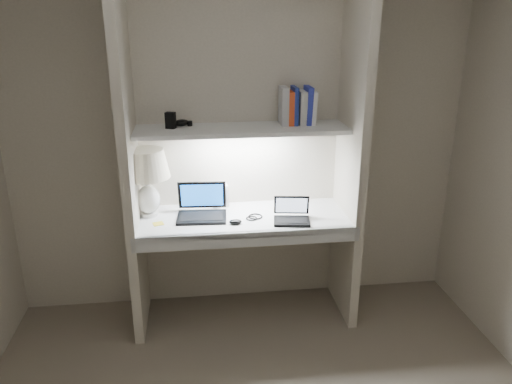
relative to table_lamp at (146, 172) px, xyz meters
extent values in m
cube|color=beige|center=(0.64, 0.18, 0.17)|extent=(3.20, 0.01, 2.50)
cube|color=beige|center=(-0.09, -0.10, 0.17)|extent=(0.06, 0.55, 2.50)
cube|color=beige|center=(1.37, -0.10, 0.17)|extent=(0.06, 0.55, 2.50)
cube|color=white|center=(0.64, -0.10, -0.33)|extent=(1.40, 0.55, 0.04)
cube|color=silver|center=(0.64, -0.36, -0.36)|extent=(1.46, 0.03, 0.10)
cube|color=silver|center=(0.64, 0.00, 0.27)|extent=(1.40, 0.36, 0.03)
cube|color=white|center=(0.64, 0.00, 0.24)|extent=(0.60, 0.04, 0.02)
cylinder|color=white|center=(0.00, 0.00, -0.30)|extent=(0.12, 0.12, 0.02)
ellipsoid|color=white|center=(0.00, 0.00, -0.20)|extent=(0.16, 0.16, 0.20)
cylinder|color=white|center=(0.00, 0.00, -0.08)|extent=(0.03, 0.03, 0.08)
sphere|color=#FFD899|center=(0.00, 0.00, 0.00)|extent=(0.05, 0.05, 0.05)
cube|color=black|center=(0.35, -0.10, -0.30)|extent=(0.34, 0.25, 0.02)
cube|color=black|center=(0.35, -0.10, -0.30)|extent=(0.29, 0.18, 0.00)
cube|color=black|center=(0.36, 0.04, -0.19)|extent=(0.33, 0.08, 0.21)
cube|color=blue|center=(0.36, 0.03, -0.19)|extent=(0.29, 0.06, 0.17)
cube|color=black|center=(0.94, -0.24, -0.30)|extent=(0.26, 0.20, 0.02)
cube|color=black|center=(0.94, -0.24, -0.30)|extent=(0.22, 0.14, 0.00)
cube|color=black|center=(0.96, -0.14, -0.23)|extent=(0.24, 0.08, 0.14)
cube|color=#CFE2FF|center=(0.96, -0.15, -0.23)|extent=(0.21, 0.07, 0.11)
cube|color=silver|center=(0.49, 0.11, -0.23)|extent=(0.12, 0.10, 0.16)
ellipsoid|color=black|center=(0.57, -0.22, -0.30)|extent=(0.09, 0.05, 0.03)
torus|color=black|center=(0.72, -0.12, -0.31)|extent=(0.13, 0.13, 0.01)
cube|color=yellow|center=(0.07, -0.16, -0.31)|extent=(0.08, 0.08, 0.00)
cube|color=white|center=(1.13, 0.07, 0.39)|extent=(0.04, 0.17, 0.22)
cube|color=#2B35AC|center=(1.09, 0.07, 0.41)|extent=(0.05, 0.17, 0.25)
cube|color=silver|center=(1.05, 0.07, 0.39)|extent=(0.05, 0.17, 0.22)
cube|color=navy|center=(1.00, 0.07, 0.41)|extent=(0.03, 0.17, 0.25)
cube|color=#E44C20|center=(0.97, 0.07, 0.39)|extent=(0.04, 0.17, 0.22)
cube|color=#BDBCC1|center=(0.93, 0.07, 0.41)|extent=(0.05, 0.17, 0.25)
cube|color=black|center=(0.18, 0.03, 0.33)|extent=(0.07, 0.06, 0.11)
ellipsoid|color=black|center=(0.25, 0.09, 0.30)|extent=(0.12, 0.10, 0.04)
camera|label=1|loc=(0.33, -3.22, 0.99)|focal=35.00mm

